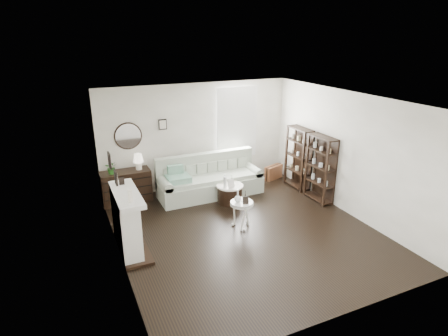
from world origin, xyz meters
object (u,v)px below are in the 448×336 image
drum_table (230,194)px  dresser (126,186)px  pedestal_table (242,204)px  sofa (209,181)px

drum_table → dresser: bearing=154.5°
dresser → pedestal_table: dresser is taller
dresser → sofa: bearing=-11.1°
drum_table → pedestal_table: (-0.30, -1.21, 0.31)m
sofa → pedestal_table: 1.90m
drum_table → pedestal_table: size_ratio=1.10×
sofa → dresser: size_ratio=2.23×
drum_table → pedestal_table: 1.28m
dresser → drum_table: dresser is taller
sofa → pedestal_table: size_ratio=4.43×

